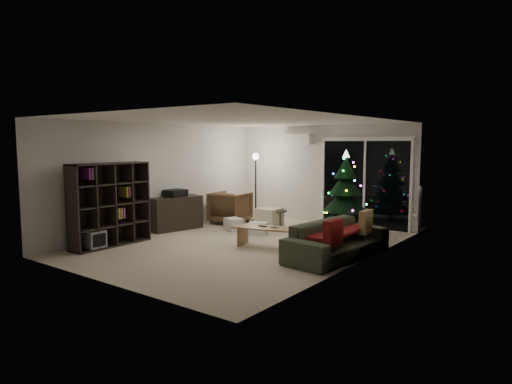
# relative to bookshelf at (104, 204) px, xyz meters

# --- Properties ---
(room) EXTENTS (6.50, 7.51, 2.60)m
(room) POSITION_rel_bookshelf_xyz_m (2.71, 3.19, 0.18)
(room) COLOR beige
(room) RESTS_ON ground
(bookshelf) EXTENTS (0.44, 1.67, 1.67)m
(bookshelf) POSITION_rel_bookshelf_xyz_m (0.00, 0.00, 0.00)
(bookshelf) COLOR black
(bookshelf) RESTS_ON floor
(media_cabinet) EXTENTS (0.71, 1.33, 0.79)m
(media_cabinet) POSITION_rel_bookshelf_xyz_m (0.00, 1.95, -0.44)
(media_cabinet) COLOR black
(media_cabinet) RESTS_ON floor
(stereo) EXTENTS (0.40, 0.47, 0.17)m
(stereo) POSITION_rel_bookshelf_xyz_m (0.00, 1.95, 0.04)
(stereo) COLOR black
(stereo) RESTS_ON media_cabinet
(armchair) EXTENTS (0.99, 1.01, 0.81)m
(armchair) POSITION_rel_bookshelf_xyz_m (0.48, 3.38, -0.43)
(armchair) COLOR brown
(armchair) RESTS_ON floor
(ottoman) EXTENTS (0.55, 0.55, 0.48)m
(ottoman) POSITION_rel_bookshelf_xyz_m (1.66, 3.46, -0.59)
(ottoman) COLOR beige
(ottoman) RESTS_ON floor
(cardboard_box_a) EXTENTS (0.50, 0.44, 0.30)m
(cardboard_box_a) POSITION_rel_bookshelf_xyz_m (1.18, 2.68, -0.68)
(cardboard_box_a) COLOR silver
(cardboard_box_a) RESTS_ON floor
(cardboard_box_b) EXTENTS (0.49, 0.44, 0.28)m
(cardboard_box_b) POSITION_rel_bookshelf_xyz_m (1.94, 2.63, -0.69)
(cardboard_box_b) COLOR silver
(cardboard_box_b) RESTS_ON floor
(side_table) EXTENTS (0.45, 0.45, 0.44)m
(side_table) POSITION_rel_bookshelf_xyz_m (1.90, 3.54, -0.61)
(side_table) COLOR black
(side_table) RESTS_ON floor
(floor_lamp) EXTENTS (0.28, 0.28, 1.72)m
(floor_lamp) POSITION_rel_bookshelf_xyz_m (0.73, 4.13, 0.03)
(floor_lamp) COLOR black
(floor_lamp) RESTS_ON floor
(sofa) EXTENTS (1.10, 2.32, 0.66)m
(sofa) POSITION_rel_bookshelf_xyz_m (4.30, 1.83, -0.50)
(sofa) COLOR black
(sofa) RESTS_ON floor
(sofa_throw) EXTENTS (0.70, 1.62, 0.05)m
(sofa_throw) POSITION_rel_bookshelf_xyz_m (4.20, 1.83, -0.36)
(sofa_throw) COLOR maroon
(sofa_throw) RESTS_ON sofa
(cushion_a) EXTENTS (0.17, 0.44, 0.43)m
(cushion_a) POSITION_rel_bookshelf_xyz_m (4.55, 2.48, -0.24)
(cushion_a) COLOR #947B52
(cushion_a) RESTS_ON sofa
(cushion_b) EXTENTS (0.16, 0.44, 0.43)m
(cushion_b) POSITION_rel_bookshelf_xyz_m (4.55, 1.18, -0.24)
(cushion_b) COLOR maroon
(cushion_b) RESTS_ON sofa
(coffee_table) EXTENTS (1.42, 0.78, 0.42)m
(coffee_table) POSITION_rel_bookshelf_xyz_m (2.91, 1.66, -0.62)
(coffee_table) COLOR #9E7D4D
(coffee_table) RESTS_ON floor
(remote_a) EXTENTS (0.17, 0.05, 0.02)m
(remote_a) POSITION_rel_bookshelf_xyz_m (2.76, 1.66, -0.40)
(remote_a) COLOR black
(remote_a) RESTS_ON coffee_table
(remote_b) EXTENTS (0.16, 0.10, 0.02)m
(remote_b) POSITION_rel_bookshelf_xyz_m (3.01, 1.71, -0.40)
(remote_b) COLOR slate
(remote_b) RESTS_ON coffee_table
(christmas_tree) EXTENTS (1.24, 1.24, 1.91)m
(christmas_tree) POSITION_rel_bookshelf_xyz_m (3.60, 3.56, 0.12)
(christmas_tree) COLOR black
(christmas_tree) RESTS_ON floor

